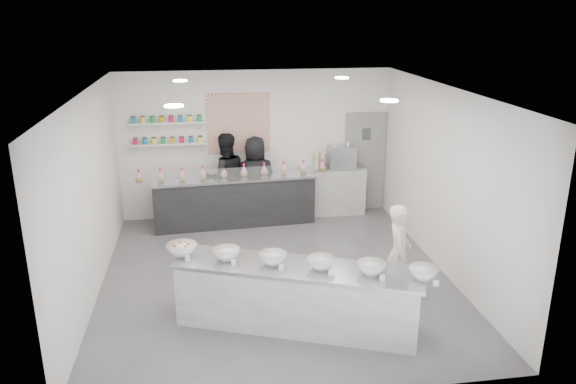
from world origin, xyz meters
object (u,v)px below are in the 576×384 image
object	(u,v)px
back_bar	(235,201)
staff_left	(225,178)
espresso_ledge	(332,190)
espresso_machine	(341,157)
prep_counter	(297,297)
woman_prep	(399,252)
staff_right	(256,179)

from	to	relation	value
back_bar	staff_left	world-z (taller)	staff_left
espresso_ledge	staff_left	distance (m)	2.25
back_bar	espresso_machine	bearing A→B (deg)	4.82
prep_counter	espresso_machine	bearing A→B (deg)	90.51
back_bar	woman_prep	xyz separation A→B (m)	(2.21, -3.34, 0.24)
staff_right	staff_left	bearing A→B (deg)	-2.73
prep_counter	staff_left	size ratio (longest dim) A/B	1.82
espresso_ledge	woman_prep	world-z (taller)	woman_prep
back_bar	staff_right	world-z (taller)	staff_right
staff_right	back_bar	bearing A→B (deg)	26.34
woman_prep	prep_counter	bearing A→B (deg)	127.90
staff_right	woman_prep	bearing A→B (deg)	113.40
espresso_machine	staff_left	xyz separation A→B (m)	(-2.40, -0.09, -0.32)
back_bar	woman_prep	size ratio (longest dim) A/B	2.19
back_bar	espresso_machine	xyz separation A→B (m)	(2.24, 0.34, 0.74)
back_bar	espresso_machine	distance (m)	2.38
espresso_machine	staff_right	distance (m)	1.83
back_bar	staff_right	size ratio (longest dim) A/B	1.85
back_bar	staff_left	distance (m)	0.51
staff_right	espresso_ledge	bearing A→B (deg)	-179.53
back_bar	staff_right	distance (m)	0.63
prep_counter	espresso_machine	world-z (taller)	espresso_machine
back_bar	espresso_machine	world-z (taller)	espresso_machine
back_bar	woman_prep	distance (m)	4.01
back_bar	espresso_machine	size ratio (longest dim) A/B	5.88
back_bar	staff_right	xyz separation A→B (m)	(0.45, 0.25, 0.37)
back_bar	espresso_ledge	bearing A→B (deg)	5.59
prep_counter	back_bar	size ratio (longest dim) A/B	1.03
espresso_machine	woman_prep	size ratio (longest dim) A/B	0.37
espresso_machine	staff_right	bearing A→B (deg)	-177.13
espresso_machine	staff_left	distance (m)	2.42
espresso_ledge	espresso_machine	world-z (taller)	espresso_machine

